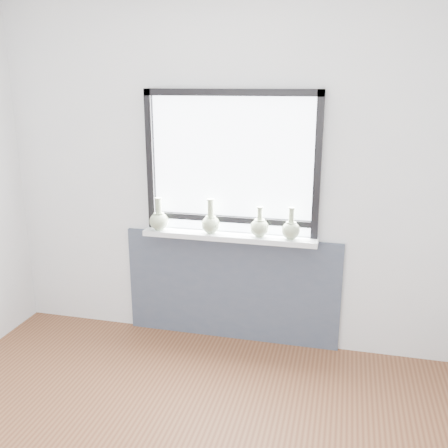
% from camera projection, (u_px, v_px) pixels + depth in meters
% --- Properties ---
extents(back_wall, '(3.60, 0.02, 2.60)m').
position_uv_depth(back_wall, '(232.00, 179.00, 3.72)').
color(back_wall, silver).
rests_on(back_wall, ground).
extents(apron_panel, '(1.70, 0.03, 0.86)m').
position_uv_depth(apron_panel, '(231.00, 288.00, 3.93)').
color(apron_panel, '#414858').
rests_on(apron_panel, ground).
extents(windowsill, '(1.32, 0.18, 0.04)m').
position_uv_depth(windowsill, '(229.00, 236.00, 3.74)').
color(windowsill, white).
rests_on(windowsill, apron_panel).
extents(window, '(1.30, 0.06, 1.05)m').
position_uv_depth(window, '(231.00, 161.00, 3.65)').
color(window, black).
rests_on(window, windowsill).
extents(vase_a, '(0.15, 0.15, 0.25)m').
position_uv_depth(vase_a, '(159.00, 220.00, 3.82)').
color(vase_a, '#9BAE86').
rests_on(vase_a, windowsill).
extents(vase_b, '(0.14, 0.14, 0.26)m').
position_uv_depth(vase_b, '(211.00, 222.00, 3.74)').
color(vase_b, '#9BAE86').
rests_on(vase_b, windowsill).
extents(vase_c, '(0.14, 0.14, 0.22)m').
position_uv_depth(vase_c, '(259.00, 227.00, 3.65)').
color(vase_c, '#9BAE86').
rests_on(vase_c, windowsill).
extents(vase_d, '(0.14, 0.14, 0.23)m').
position_uv_depth(vase_d, '(291.00, 229.00, 3.60)').
color(vase_d, '#9BAE86').
rests_on(vase_d, windowsill).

